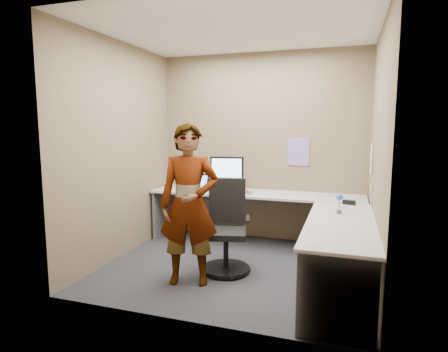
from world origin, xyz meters
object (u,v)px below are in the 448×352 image
(desk, at_px, (278,214))
(person, at_px, (189,205))
(monitor, at_px, (227,170))
(office_chair, at_px, (226,234))

(desk, bearing_deg, person, -129.81)
(monitor, distance_m, office_chair, 1.20)
(desk, xyz_separation_m, monitor, (-0.82, 0.50, 0.46))
(desk, relative_size, monitor, 6.37)
(desk, height_order, monitor, monitor)
(monitor, height_order, person, person)
(desk, xyz_separation_m, person, (-0.77, -0.93, 0.26))
(person, bearing_deg, desk, 33.98)
(desk, height_order, office_chair, office_chair)
(office_chair, bearing_deg, desk, 29.19)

